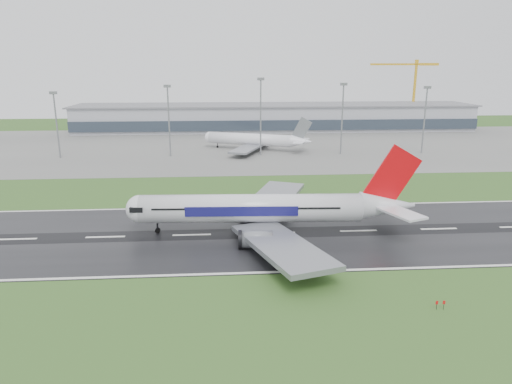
{
  "coord_description": "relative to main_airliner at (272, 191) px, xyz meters",
  "views": [
    {
      "loc": [
        -32.09,
        -103.77,
        38.55
      ],
      "look_at": [
        -23.98,
        12.0,
        7.0
      ],
      "focal_mm": 32.62,
      "sensor_mm": 36.0,
      "label": 1
    }
  ],
  "objects": [
    {
      "name": "tower_crane",
      "position": [
        114.62,
        199.31,
        11.11
      ],
      "size": [
        42.16,
        13.21,
        42.57
      ],
      "primitive_type": null,
      "rotation": [
        0.0,
        0.0,
        -0.26
      ],
      "color": "gold",
      "rests_on": "ground"
    },
    {
      "name": "runway",
      "position": [
        21.11,
        -0.69,
        -10.13
      ],
      "size": [
        400.0,
        45.0,
        0.1
      ],
      "primitive_type": "cube",
      "color": "black",
      "rests_on": "ground"
    },
    {
      "name": "floodmast_3",
      "position": [
        41.55,
        99.31,
        4.97
      ],
      "size": [
        0.64,
        0.64,
        30.28
      ],
      "primitive_type": "cylinder",
      "color": "gray",
      "rests_on": "ground"
    },
    {
      "name": "floodmast_4",
      "position": [
        79.14,
        99.31,
        4.22
      ],
      "size": [
        0.64,
        0.64,
        28.79
      ],
      "primitive_type": "cylinder",
      "color": "gray",
      "rests_on": "ground"
    },
    {
      "name": "apron",
      "position": [
        21.11,
        124.31,
        -10.14
      ],
      "size": [
        400.0,
        130.0,
        0.08
      ],
      "primitive_type": "cube",
      "color": "slate",
      "rests_on": "ground"
    },
    {
      "name": "ground",
      "position": [
        21.11,
        -0.69,
        -10.18
      ],
      "size": [
        520.0,
        520.0,
        0.0
      ],
      "primitive_type": "plane",
      "color": "#2D531E",
      "rests_on": "ground"
    },
    {
      "name": "terminal",
      "position": [
        21.11,
        184.31,
        -2.68
      ],
      "size": [
        240.0,
        36.0,
        15.0
      ],
      "primitive_type": "cube",
      "color": "#9899A3",
      "rests_on": "ground"
    },
    {
      "name": "floodmast_0",
      "position": [
        -81.83,
        99.31,
        3.37
      ],
      "size": [
        0.64,
        0.64,
        27.09
      ],
      "primitive_type": "cylinder",
      "color": "gray",
      "rests_on": "ground"
    },
    {
      "name": "floodmast_1",
      "position": [
        -34.44,
        99.31,
        4.66
      ],
      "size": [
        0.64,
        0.64,
        29.68
      ],
      "primitive_type": "cylinder",
      "color": "gray",
      "rests_on": "ground"
    },
    {
      "name": "floodmast_2",
      "position": [
        5.35,
        99.31,
        6.1
      ],
      "size": [
        0.64,
        0.64,
        32.54
      ],
      "primitive_type": "cylinder",
      "color": "gray",
      "rests_on": "ground"
    },
    {
      "name": "parked_airliner",
      "position": [
        3.48,
        113.11,
        -2.25
      ],
      "size": [
        68.48,
        66.47,
        15.7
      ],
      "primitive_type": null,
      "rotation": [
        0.0,
        0.0,
        -0.39
      ],
      "color": "white",
      "rests_on": "apron"
    },
    {
      "name": "main_airliner",
      "position": [
        0.0,
        0.0,
        0.0
      ],
      "size": [
        71.07,
        67.97,
        20.15
      ],
      "primitive_type": null,
      "rotation": [
        0.0,
        0.0,
        -0.04
      ],
      "color": "silver",
      "rests_on": "runway"
    }
  ]
}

